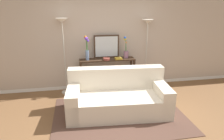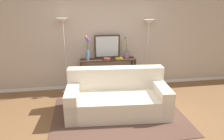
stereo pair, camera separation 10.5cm
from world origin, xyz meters
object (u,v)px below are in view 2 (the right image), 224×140
Objects in this scene: vase_tall_flowers at (87,48)px; book_row_under_console at (96,88)px; couch at (117,98)px; wall_mirror at (107,46)px; floor_lamp_right at (148,35)px; fruit_bowl at (107,59)px; vase_short_flowers at (127,51)px; floor_lamp_left at (64,35)px; console_table at (108,69)px; book_stack at (119,59)px.

book_row_under_console is (0.18, 0.02, -1.08)m from vase_tall_flowers.
wall_mirror reaches higher than couch.
floor_lamp_right is 1.91m from book_row_under_console.
fruit_bowl reaches higher than couch.
vase_short_flowers is 3.21× the size of fruit_bowl.
couch is at bearing -86.65° from fruit_bowl.
floor_lamp_left reaches higher than vase_short_flowers.
wall_mirror is 0.34m from fruit_bowl.
vase_tall_flowers is at bearing -163.50° from wall_mirror.
floor_lamp_left is 1.10m from wall_mirror.
console_table is at bearing -0.96° from floor_lamp_left.
console_table is 8.14× the size of fruit_bowl.
floor_lamp_right is 3.28× the size of vase_short_flowers.
floor_lamp_right is 2.80× the size of wall_mirror.
floor_lamp_left is at bearing 179.04° from console_table.
console_table is at bearing -175.44° from vase_short_flowers.
wall_mirror is 1.06× the size of vase_tall_flowers.
vase_tall_flowers is at bearing -178.57° from floor_lamp_right.
book_row_under_console is (0.72, -0.02, -1.39)m from floor_lamp_left.
vase_short_flowers reaches higher than couch.
floor_lamp_right is 0.94m from book_stack.
book_row_under_console is (-0.81, -0.04, -0.95)m from vase_short_flowers.
vase_short_flowers is (0.99, 0.06, -0.13)m from vase_tall_flowers.
floor_lamp_right reaches higher than vase_short_flowers.
vase_tall_flowers is (-0.51, -0.15, 0.01)m from wall_mirror.
floor_lamp_left is at bearing -179.19° from vase_short_flowers.
floor_lamp_left reaches higher than book_stack.
vase_short_flowers is (1.53, 0.02, -0.45)m from floor_lamp_left.
floor_lamp_right is at bearing -2.30° from vase_short_flowers.
couch is 3.45× the size of vase_tall_flowers.
couch is 1.20m from fruit_bowl.
floor_lamp_left is 0.63m from vase_tall_flowers.
couch is 1.89m from floor_lamp_right.
book_row_under_console is at bearing 6.58° from vase_tall_flowers.
book_row_under_console is (-1.35, -0.02, -1.35)m from floor_lamp_right.
floor_lamp_left is at bearing 173.85° from fruit_bowl.
book_row_under_console is at bearing -179.26° from floor_lamp_right.
floor_lamp_right is at bearing -6.25° from wall_mirror.
book_row_under_console is (-0.35, 1.15, -0.25)m from couch.
fruit_bowl is (0.47, -0.07, -0.27)m from vase_tall_flowers.
floor_lamp_left is 3.77× the size of book_row_under_console.
console_table is 0.57m from wall_mirror.
vase_short_flowers is at bearing 68.85° from couch.
floor_lamp_right is 3.65× the size of book_row_under_console.
console_table is at bearing -92.58° from wall_mirror.
console_table is 0.75× the size of floor_lamp_left.
fruit_bowl is 0.86m from book_row_under_console.
console_table is 0.61m from book_row_under_console.
fruit_bowl is at bearing -174.12° from floor_lamp_right.
fruit_bowl is at bearing -6.15° from floor_lamp_left.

